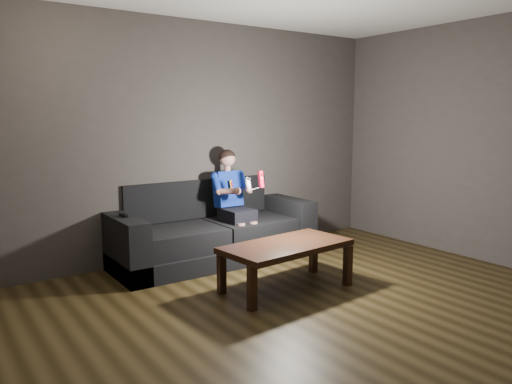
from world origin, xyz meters
TOP-DOWN VIEW (x-y plane):
  - floor at (0.00, 0.00)m, footprint 5.00×5.00m
  - back_wall at (0.00, 2.50)m, footprint 5.00×0.04m
  - sofa at (-0.02, 2.22)m, footprint 2.31×1.00m
  - child at (0.24, 2.16)m, footprint 0.46×0.57m
  - wii_remote_red at (0.33, 1.72)m, footprint 0.04×0.07m
  - nunchuk_white at (0.17, 1.72)m, footprint 0.07×0.10m
  - wii_remote_black at (-1.06, 2.14)m, footprint 0.04×0.16m
  - coffee_table at (0.07, 0.93)m, footprint 1.28×0.73m

SIDE VIEW (x-z plane):
  - floor at x=0.00m, z-range 0.00..0.00m
  - sofa at x=-0.02m, z-range -0.15..0.74m
  - coffee_table at x=0.07m, z-range 0.16..0.61m
  - wii_remote_black at x=-1.06m, z-range 0.63..0.66m
  - child at x=0.24m, z-range 0.18..1.31m
  - nunchuk_white at x=0.17m, z-range 0.84..0.99m
  - wii_remote_red at x=0.33m, z-range 0.86..1.04m
  - back_wall at x=0.00m, z-range 0.00..2.70m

